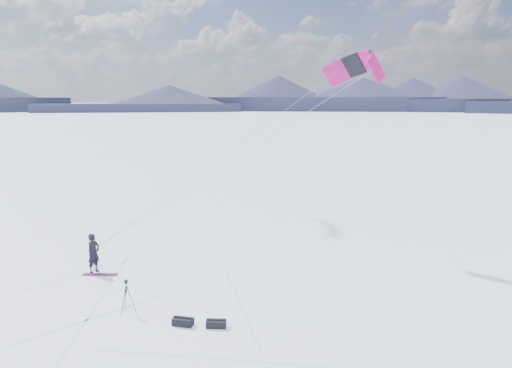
# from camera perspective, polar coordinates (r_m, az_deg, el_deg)

# --- Properties ---
(ground) EXTENTS (1800.00, 1800.00, 0.00)m
(ground) POSITION_cam_1_polar(r_m,az_deg,el_deg) (21.05, -14.27, -13.47)
(ground) COLOR white
(horizon_hills) EXTENTS (704.00, 704.00, 10.29)m
(horizon_hills) POSITION_cam_1_polar(r_m,az_deg,el_deg) (19.74, -14.82, -1.33)
(horizon_hills) COLOR black
(horizon_hills) RESTS_ON ground
(snow_tracks) EXTENTS (13.93, 10.25, 0.01)m
(snow_tracks) POSITION_cam_1_polar(r_m,az_deg,el_deg) (21.30, -18.32, -13.38)
(snow_tracks) COLOR #AFB9D8
(snow_tracks) RESTS_ON ground
(snowkiter) EXTENTS (0.68, 0.81, 1.91)m
(snowkiter) POSITION_cam_1_polar(r_m,az_deg,el_deg) (25.35, -17.95, -9.60)
(snowkiter) COLOR black
(snowkiter) RESTS_ON ground
(snowboard) EXTENTS (1.65, 0.43, 0.04)m
(snowboard) POSITION_cam_1_polar(r_m,az_deg,el_deg) (24.94, -17.38, -9.84)
(snowboard) COLOR #731E4A
(snowboard) RESTS_ON ground
(tripod) EXTENTS (0.58, 0.63, 1.32)m
(tripod) POSITION_cam_1_polar(r_m,az_deg,el_deg) (20.28, -14.58, -11.82)
(tripod) COLOR black
(tripod) RESTS_ON ground
(gear_bag_a) EXTENTS (0.74, 0.38, 0.32)m
(gear_bag_a) POSITION_cam_1_polar(r_m,az_deg,el_deg) (18.81, -4.58, -15.63)
(gear_bag_a) COLOR black
(gear_bag_a) RESTS_ON ground
(gear_bag_b) EXTENTS (0.80, 0.47, 0.34)m
(gear_bag_b) POSITION_cam_1_polar(r_m,az_deg,el_deg) (19.09, -8.35, -15.29)
(gear_bag_b) COLOR black
(gear_bag_b) RESTS_ON ground
(power_kite) EXTENTS (13.87, 7.18, 9.50)m
(power_kite) POSITION_cam_1_polar(r_m,az_deg,el_deg) (26.45, 11.66, 12.89)
(power_kite) COLOR #BD0F5F
(power_kite) RESTS_ON ground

